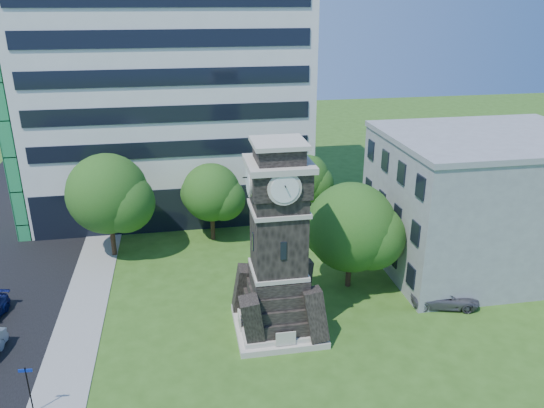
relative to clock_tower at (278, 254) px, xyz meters
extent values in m
plane|color=#335819|center=(-3.00, -2.00, -5.28)|extent=(160.00, 160.00, 0.00)
cube|color=gray|center=(-12.50, 3.00, -5.25)|extent=(3.00, 70.00, 0.06)
cube|color=beige|center=(0.00, 0.00, -5.08)|extent=(5.40, 5.40, 0.40)
cube|color=beige|center=(0.00, 0.00, -4.73)|extent=(4.80, 4.80, 0.30)
cube|color=black|center=(0.00, 0.00, 1.92)|extent=(3.00, 3.00, 6.40)
cube|color=beige|center=(0.00, 0.00, -1.08)|extent=(3.25, 3.25, 0.25)
cube|color=beige|center=(0.00, 0.00, 2.92)|extent=(3.25, 3.25, 0.25)
cube|color=black|center=(0.00, -1.52, 0.92)|extent=(0.35, 0.08, 1.10)
cube|color=black|center=(0.00, 0.00, 4.72)|extent=(3.30, 3.30, 1.60)
cube|color=beige|center=(0.00, 0.00, 5.62)|extent=(3.70, 3.70, 0.35)
cylinder|color=white|center=(0.00, -1.77, 4.72)|extent=(1.56, 0.06, 1.56)
cylinder|color=white|center=(-1.77, 0.00, 4.72)|extent=(0.06, 1.56, 1.56)
cube|color=black|center=(0.00, 0.00, 6.22)|extent=(2.60, 2.60, 0.90)
cube|color=beige|center=(0.00, 0.00, 6.82)|extent=(3.00, 3.00, 0.25)
cube|color=white|center=(-6.00, 24.00, 8.72)|extent=(25.00, 15.00, 28.00)
cube|color=black|center=(-6.00, 16.80, -3.28)|extent=(24.50, 0.80, 4.00)
cube|color=#9EA1A4|center=(17.00, 6.00, -0.28)|extent=(15.00, 12.00, 10.00)
cube|color=#9EA1A4|center=(17.00, 6.00, 4.92)|extent=(15.20, 12.20, 0.40)
imported|color=#58575D|center=(11.65, 0.64, -4.65)|extent=(4.92, 3.13, 1.26)
cube|color=black|center=(0.11, -1.93, -4.93)|extent=(0.06, 0.46, 0.71)
cube|color=black|center=(1.84, -1.93, -4.93)|extent=(0.06, 0.46, 0.71)
cube|color=#352012|center=(0.98, -1.93, -4.82)|extent=(1.83, 0.49, 0.04)
cube|color=#352012|center=(0.98, -1.71, -4.54)|extent=(1.83, 0.04, 0.41)
cylinder|color=black|center=(-13.53, -5.10, -3.88)|extent=(0.07, 0.07, 2.79)
cube|color=navy|center=(-13.53, -5.10, -2.66)|extent=(0.67, 0.04, 0.17)
cylinder|color=#332114|center=(-11.21, 12.44, -3.73)|extent=(0.38, 0.38, 3.10)
sphere|color=#2D5218|center=(-11.21, 12.44, 0.07)|extent=(6.32, 6.32, 6.32)
sphere|color=#2D5218|center=(-9.94, 11.81, -0.54)|extent=(4.74, 4.74, 4.74)
sphere|color=#2D5218|center=(-12.31, 13.23, -0.28)|extent=(4.43, 4.43, 4.43)
cylinder|color=#332114|center=(-3.05, 14.15, -4.02)|extent=(0.37, 0.37, 2.51)
sphere|color=#1E5719|center=(-3.05, 14.15, -0.95)|extent=(4.92, 4.92, 4.92)
sphere|color=#1E5719|center=(-2.07, 13.65, -1.44)|extent=(3.69, 3.69, 3.69)
sphere|color=#1E5719|center=(-3.91, 14.76, -1.23)|extent=(3.45, 3.45, 3.45)
cylinder|color=#332114|center=(5.60, 16.79, -4.05)|extent=(0.39, 0.39, 2.45)
sphere|color=#30591A|center=(5.60, 16.79, -1.05)|extent=(4.64, 4.64, 4.64)
sphere|color=#30591A|center=(6.53, 16.32, -1.53)|extent=(3.48, 3.48, 3.48)
sphere|color=#30591A|center=(4.79, 17.37, -1.33)|extent=(3.25, 3.25, 3.25)
cylinder|color=#332114|center=(6.02, 4.37, -3.93)|extent=(0.38, 0.38, 2.70)
sphere|color=#35681E|center=(6.02, 4.37, -0.63)|extent=(6.33, 6.33, 6.33)
sphere|color=#35681E|center=(7.28, 3.74, -1.16)|extent=(4.75, 4.75, 4.75)
sphere|color=#35681E|center=(4.91, 5.16, -0.93)|extent=(4.43, 4.43, 4.43)
camera|label=1|loc=(-5.41, -28.01, 14.28)|focal=35.00mm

